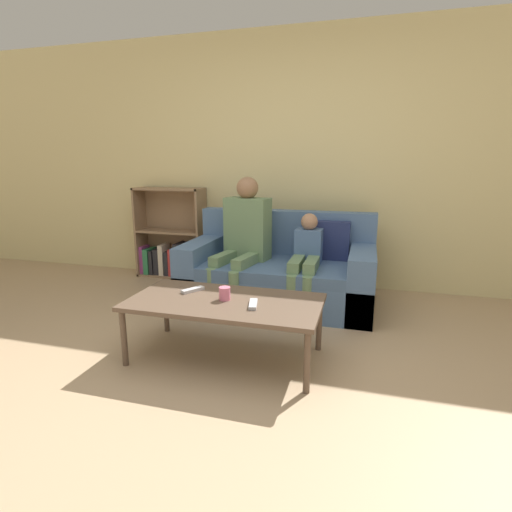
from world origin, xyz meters
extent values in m
plane|color=tan|center=(0.00, 0.00, 0.00)|extent=(22.00, 22.00, 0.00)
cube|color=beige|center=(0.00, 2.38, 1.30)|extent=(12.00, 0.06, 2.60)
cube|color=#4C6B93|center=(-0.08, 1.65, 0.15)|extent=(1.73, 0.92, 0.30)
cube|color=#466288|center=(-0.08, 1.56, 0.35)|extent=(1.29, 0.74, 0.10)
cube|color=#4C6B93|center=(-0.08, 2.02, 0.62)|extent=(1.73, 0.18, 0.43)
cube|color=#4C6B93|center=(-0.84, 1.65, 0.28)|extent=(0.22, 0.92, 0.56)
cube|color=#4C6B93|center=(0.67, 1.65, 0.28)|extent=(0.22, 0.92, 0.56)
cube|color=navy|center=(0.36, 1.87, 0.58)|extent=(0.36, 0.12, 0.36)
cube|color=#8E7051|center=(-1.84, 2.20, 0.51)|extent=(0.02, 0.28, 1.02)
cube|color=#8E7051|center=(-1.08, 2.20, 0.51)|extent=(0.02, 0.28, 1.02)
cube|color=#8E7051|center=(-1.46, 2.32, 0.51)|extent=(0.79, 0.02, 1.02)
cube|color=#8E7051|center=(-1.46, 2.20, 0.01)|extent=(0.79, 0.28, 0.02)
cube|color=#8E7051|center=(-1.46, 2.20, 0.53)|extent=(0.74, 0.28, 0.02)
cube|color=#8E7051|center=(-1.46, 2.20, 1.01)|extent=(0.79, 0.28, 0.02)
cube|color=#993D84|center=(-1.81, 2.18, 0.18)|extent=(0.04, 0.17, 0.32)
cube|color=#2D7A4C|center=(-1.74, 2.19, 0.17)|extent=(0.06, 0.22, 0.29)
cube|color=#232328|center=(-1.68, 2.18, 0.16)|extent=(0.04, 0.20, 0.28)
cube|color=#232328|center=(-1.62, 2.18, 0.17)|extent=(0.06, 0.17, 0.29)
cube|color=beige|center=(-1.55, 2.18, 0.20)|extent=(0.06, 0.19, 0.35)
cube|color=#232328|center=(-1.49, 2.18, 0.16)|extent=(0.05, 0.18, 0.28)
cube|color=red|center=(-1.43, 2.18, 0.18)|extent=(0.06, 0.18, 0.31)
cube|color=#232328|center=(-1.35, 2.19, 0.21)|extent=(0.07, 0.23, 0.38)
cube|color=#33519E|center=(-1.29, 2.18, 0.17)|extent=(0.04, 0.18, 0.29)
cube|color=#6699A8|center=(-1.24, 2.18, 0.17)|extent=(0.04, 0.19, 0.30)
cylinder|color=brown|center=(-0.78, 0.21, 0.19)|extent=(0.04, 0.04, 0.38)
cylinder|color=brown|center=(0.41, 0.21, 0.19)|extent=(0.04, 0.04, 0.38)
cylinder|color=brown|center=(-0.78, 0.77, 0.19)|extent=(0.04, 0.04, 0.38)
cylinder|color=brown|center=(0.41, 0.77, 0.19)|extent=(0.04, 0.04, 0.38)
cube|color=brown|center=(-0.18, 0.49, 0.40)|extent=(1.27, 0.65, 0.03)
cylinder|color=#66845B|center=(-0.58, 1.23, 0.20)|extent=(0.10, 0.10, 0.40)
cylinder|color=#66845B|center=(-0.36, 1.19, 0.20)|extent=(0.10, 0.10, 0.40)
cube|color=#66845B|center=(-0.54, 1.47, 0.45)|extent=(0.17, 0.42, 0.09)
cube|color=#66845B|center=(-0.32, 1.43, 0.45)|extent=(0.17, 0.42, 0.09)
cube|color=#66845B|center=(-0.39, 1.69, 0.69)|extent=(0.44, 0.27, 0.57)
sphere|color=#936B4C|center=(-0.39, 1.69, 1.07)|extent=(0.20, 0.20, 0.20)
cylinder|color=#66845B|center=(0.13, 1.21, 0.20)|extent=(0.09, 0.09, 0.40)
cylinder|color=#66845B|center=(0.26, 1.21, 0.20)|extent=(0.09, 0.09, 0.40)
cube|color=#66845B|center=(0.13, 1.45, 0.45)|extent=(0.10, 0.41, 0.09)
cube|color=#66845B|center=(0.26, 1.46, 0.45)|extent=(0.10, 0.41, 0.09)
cube|color=#476693|center=(0.19, 1.70, 0.55)|extent=(0.24, 0.20, 0.31)
sphere|color=#A87A5B|center=(0.19, 1.70, 0.77)|extent=(0.15, 0.15, 0.15)
cylinder|color=pink|center=(-0.19, 0.50, 0.45)|extent=(0.08, 0.08, 0.09)
cube|color=#B7B7BC|center=(0.03, 0.44, 0.42)|extent=(0.08, 0.18, 0.02)
cube|color=#B7B7BC|center=(-0.46, 0.60, 0.42)|extent=(0.13, 0.17, 0.02)
camera|label=1|loc=(0.69, -1.86, 1.30)|focal=28.00mm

